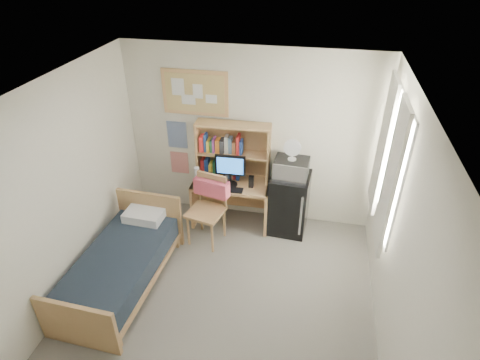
% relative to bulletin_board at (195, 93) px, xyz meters
% --- Properties ---
extents(floor, '(3.60, 4.20, 0.02)m').
position_rel_bulletin_board_xyz_m(floor, '(0.78, -2.08, -1.93)').
color(floor, gray).
rests_on(floor, ground).
extents(ceiling, '(3.60, 4.20, 0.02)m').
position_rel_bulletin_board_xyz_m(ceiling, '(0.78, -2.08, 0.68)').
color(ceiling, white).
rests_on(ceiling, wall_back).
extents(wall_back, '(3.60, 0.04, 2.60)m').
position_rel_bulletin_board_xyz_m(wall_back, '(0.78, 0.02, -0.62)').
color(wall_back, white).
rests_on(wall_back, floor).
extents(wall_left, '(0.04, 4.20, 2.60)m').
position_rel_bulletin_board_xyz_m(wall_left, '(-1.02, -2.08, -0.62)').
color(wall_left, white).
rests_on(wall_left, floor).
extents(wall_right, '(0.04, 4.20, 2.60)m').
position_rel_bulletin_board_xyz_m(wall_right, '(2.58, -2.08, -0.62)').
color(wall_right, white).
rests_on(wall_right, floor).
extents(window_unit, '(0.10, 1.40, 1.70)m').
position_rel_bulletin_board_xyz_m(window_unit, '(2.53, -0.88, -0.32)').
color(window_unit, white).
rests_on(window_unit, wall_right).
extents(curtain_left, '(0.04, 0.55, 1.70)m').
position_rel_bulletin_board_xyz_m(curtain_left, '(2.50, -1.28, -0.32)').
color(curtain_left, white).
rests_on(curtain_left, wall_right).
extents(curtain_right, '(0.04, 0.55, 1.70)m').
position_rel_bulletin_board_xyz_m(curtain_right, '(2.50, -0.48, -0.32)').
color(curtain_right, white).
rests_on(curtain_right, wall_right).
extents(bulletin_board, '(0.94, 0.03, 0.64)m').
position_rel_bulletin_board_xyz_m(bulletin_board, '(0.00, 0.00, 0.00)').
color(bulletin_board, tan).
rests_on(bulletin_board, wall_back).
extents(poster_wave, '(0.30, 0.01, 0.42)m').
position_rel_bulletin_board_xyz_m(poster_wave, '(-0.32, 0.01, -0.67)').
color(poster_wave, '#23468F').
rests_on(poster_wave, wall_back).
extents(poster_japan, '(0.28, 0.01, 0.36)m').
position_rel_bulletin_board_xyz_m(poster_japan, '(-0.32, 0.01, -1.14)').
color(poster_japan, red).
rests_on(poster_japan, wall_back).
extents(desk, '(1.14, 0.59, 0.70)m').
position_rel_bulletin_board_xyz_m(desk, '(0.56, -0.29, -1.57)').
color(desk, tan).
rests_on(desk, floor).
extents(desk_chair, '(0.61, 0.61, 1.02)m').
position_rel_bulletin_board_xyz_m(desk_chair, '(0.31, -0.79, -1.41)').
color(desk_chair, tan).
rests_on(desk_chair, floor).
extents(mini_fridge, '(0.58, 0.58, 0.92)m').
position_rel_bulletin_board_xyz_m(mini_fridge, '(1.41, -0.27, -1.46)').
color(mini_fridge, black).
rests_on(mini_fridge, floor).
extents(bed, '(0.97, 1.81, 0.49)m').
position_rel_bulletin_board_xyz_m(bed, '(-0.50, -1.83, -1.68)').
color(bed, black).
rests_on(bed, floor).
extents(hutch, '(1.06, 0.29, 0.86)m').
position_rel_bulletin_board_xyz_m(hutch, '(0.56, -0.14, -0.78)').
color(hutch, tan).
rests_on(hutch, desk).
extents(monitor, '(0.43, 0.04, 0.46)m').
position_rel_bulletin_board_xyz_m(monitor, '(0.56, -0.35, -0.99)').
color(monitor, black).
rests_on(monitor, desk).
extents(keyboard, '(0.41, 0.14, 0.02)m').
position_rel_bulletin_board_xyz_m(keyboard, '(0.57, -0.49, -1.20)').
color(keyboard, black).
rests_on(keyboard, desk).
extents(speaker_left, '(0.07, 0.07, 0.16)m').
position_rel_bulletin_board_xyz_m(speaker_left, '(0.26, -0.35, -1.13)').
color(speaker_left, black).
rests_on(speaker_left, desk).
extents(speaker_right, '(0.07, 0.07, 0.17)m').
position_rel_bulletin_board_xyz_m(speaker_right, '(0.86, -0.34, -1.13)').
color(speaker_right, black).
rests_on(speaker_right, desk).
extents(water_bottle, '(0.08, 0.08, 0.26)m').
position_rel_bulletin_board_xyz_m(water_bottle, '(0.09, -0.40, -1.09)').
color(water_bottle, white).
rests_on(water_bottle, desk).
extents(hoodie, '(0.52, 0.26, 0.24)m').
position_rel_bulletin_board_xyz_m(hoodie, '(0.35, -0.59, -1.13)').
color(hoodie, '#E2566C').
rests_on(hoodie, desk_chair).
extents(microwave, '(0.48, 0.38, 0.27)m').
position_rel_bulletin_board_xyz_m(microwave, '(1.41, -0.29, -0.87)').
color(microwave, silver).
rests_on(microwave, mini_fridge).
extents(desk_fan, '(0.24, 0.24, 0.29)m').
position_rel_bulletin_board_xyz_m(desk_fan, '(1.41, -0.29, -0.59)').
color(desk_fan, white).
rests_on(desk_fan, microwave).
extents(pillow, '(0.53, 0.38, 0.12)m').
position_rel_bulletin_board_xyz_m(pillow, '(-0.47, -1.08, -1.37)').
color(pillow, white).
rests_on(pillow, bed).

